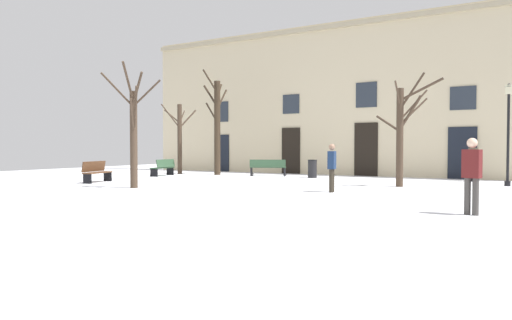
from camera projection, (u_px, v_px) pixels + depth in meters
ground_plane at (229, 189)px, 17.12m from camera, size 37.57×37.57×0.00m
building_facade at (329, 99)px, 25.56m from camera, size 23.48×0.60×8.25m
tree_center at (402, 130)px, 17.87m from camera, size 2.70×2.13×4.36m
tree_left_of_center at (134, 132)px, 17.24m from camera, size 1.54×1.54×4.52m
tree_near_facade at (180, 136)px, 26.35m from camera, size 1.69×1.90×3.93m
tree_foreground at (217, 123)px, 25.42m from camera, size 1.70×2.25×5.61m
streetlamp at (508, 123)px, 18.11m from camera, size 0.30×0.30×3.99m
litter_bin at (312, 169)px, 22.98m from camera, size 0.47×0.47×0.89m
bench_far_corner at (268, 167)px, 24.36m from camera, size 1.92×1.11×0.87m
bench_back_to_back_left at (97, 172)px, 20.07m from camera, size 0.83×1.66×0.91m
bench_near_center_tree at (163, 167)px, 24.55m from camera, size 0.72×1.71×0.88m
person_strolling at (472, 172)px, 10.48m from camera, size 0.43×0.32×1.73m
person_crossing_plaza at (332, 166)px, 15.73m from camera, size 0.27×0.41×1.63m
person_by_shop_door at (473, 159)px, 20.50m from camera, size 0.41×0.28×1.75m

